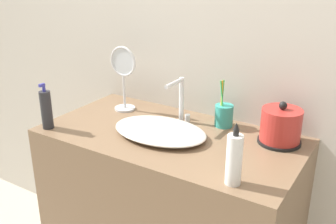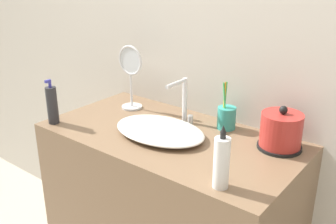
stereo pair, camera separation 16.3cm
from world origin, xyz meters
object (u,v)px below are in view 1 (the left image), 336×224
object	(u,v)px
lotion_bottle	(46,109)
vanity_mirror	(124,74)
faucet	(181,98)
electric_kettle	(281,127)
toothbrush_cup	(224,115)
shampoo_bottle	(234,159)

from	to	relation	value
lotion_bottle	vanity_mirror	distance (m)	0.40
lotion_bottle	faucet	bearing A→B (deg)	37.71
faucet	electric_kettle	bearing A→B (deg)	3.92
electric_kettle	lotion_bottle	bearing A→B (deg)	-156.83
toothbrush_cup	lotion_bottle	bearing A→B (deg)	-146.47
faucet	toothbrush_cup	world-z (taller)	same
electric_kettle	vanity_mirror	distance (m)	0.77
electric_kettle	shampoo_bottle	bearing A→B (deg)	-95.41
electric_kettle	lotion_bottle	world-z (taller)	lotion_bottle
shampoo_bottle	vanity_mirror	bearing A→B (deg)	153.80
toothbrush_cup	lotion_bottle	world-z (taller)	toothbrush_cup
faucet	vanity_mirror	world-z (taller)	vanity_mirror
electric_kettle	lotion_bottle	distance (m)	0.99
lotion_bottle	shampoo_bottle	distance (m)	0.87
vanity_mirror	lotion_bottle	bearing A→B (deg)	-112.07
shampoo_bottle	electric_kettle	bearing A→B (deg)	84.59
electric_kettle	toothbrush_cup	distance (m)	0.27
lotion_bottle	vanity_mirror	xyz separation A→B (m)	(0.15, 0.36, 0.09)
shampoo_bottle	lotion_bottle	bearing A→B (deg)	-179.83
faucet	toothbrush_cup	bearing A→B (deg)	20.85
faucet	lotion_bottle	distance (m)	0.59
vanity_mirror	toothbrush_cup	bearing A→B (deg)	7.73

